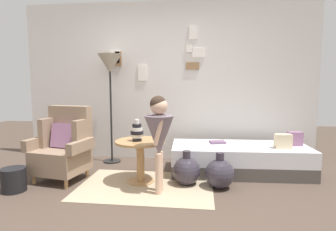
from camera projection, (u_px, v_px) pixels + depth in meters
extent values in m
plane|color=#4C3D33|center=(142.00, 208.00, 2.87)|extent=(12.00, 12.00, 0.00)
cube|color=silver|center=(166.00, 82.00, 4.64)|extent=(4.80, 0.10, 2.60)
cube|color=white|center=(189.00, 49.00, 4.48)|extent=(0.11, 0.02, 0.12)
cube|color=#BDBDBB|center=(189.00, 49.00, 4.48)|extent=(0.08, 0.01, 0.09)
cube|color=white|center=(193.00, 33.00, 4.44)|extent=(0.13, 0.02, 0.21)
cube|color=slate|center=(193.00, 33.00, 4.44)|extent=(0.10, 0.01, 0.16)
cube|color=white|center=(199.00, 53.00, 4.47)|extent=(0.21, 0.02, 0.15)
cube|color=slate|center=(199.00, 53.00, 4.47)|extent=(0.16, 0.01, 0.12)
cube|color=white|center=(142.00, 73.00, 4.62)|extent=(0.15, 0.02, 0.25)
cube|color=beige|center=(142.00, 73.00, 4.61)|extent=(0.12, 0.01, 0.20)
cube|color=olive|center=(118.00, 59.00, 4.64)|extent=(0.11, 0.02, 0.23)
cube|color=beige|center=(118.00, 59.00, 4.64)|extent=(0.08, 0.01, 0.18)
cube|color=olive|center=(193.00, 66.00, 4.51)|extent=(0.22, 0.02, 0.12)
cube|color=#5D5D5D|center=(193.00, 66.00, 4.50)|extent=(0.17, 0.01, 0.09)
cube|color=white|center=(115.00, 57.00, 4.64)|extent=(0.17, 0.02, 0.21)
cube|color=beige|center=(115.00, 57.00, 4.64)|extent=(0.13, 0.01, 0.16)
cube|color=tan|center=(146.00, 186.00, 3.45)|extent=(1.64, 1.14, 0.01)
cylinder|color=tan|center=(34.00, 179.00, 3.53)|extent=(0.04, 0.04, 0.12)
cylinder|color=tan|center=(66.00, 183.00, 3.39)|extent=(0.04, 0.04, 0.12)
cylinder|color=tan|center=(58.00, 169.00, 3.96)|extent=(0.04, 0.04, 0.12)
cylinder|color=tan|center=(87.00, 172.00, 3.82)|extent=(0.04, 0.04, 0.12)
cube|color=#8C725B|center=(61.00, 160.00, 3.65)|extent=(0.69, 0.66, 0.30)
cube|color=#8C725B|center=(71.00, 126.00, 3.82)|extent=(0.62, 0.24, 0.55)
cube|color=#8C725B|center=(48.00, 132.00, 3.78)|extent=(0.13, 0.32, 0.39)
cube|color=#8C725B|center=(81.00, 134.00, 3.63)|extent=(0.13, 0.32, 0.39)
cube|color=#8C725B|center=(38.00, 143.00, 3.70)|extent=(0.18, 0.51, 0.14)
cube|color=#8C725B|center=(81.00, 146.00, 3.51)|extent=(0.18, 0.51, 0.14)
cube|color=gray|center=(65.00, 136.00, 3.71)|extent=(0.38, 0.23, 0.33)
cube|color=#4C4742|center=(239.00, 166.00, 3.98)|extent=(1.94, 0.89, 0.18)
cube|color=silver|center=(240.00, 153.00, 3.96)|extent=(1.94, 0.89, 0.22)
cube|color=gray|center=(295.00, 139.00, 3.92)|extent=(0.20, 0.15, 0.19)
cube|color=beige|center=(283.00, 141.00, 3.76)|extent=(0.22, 0.14, 0.19)
cylinder|color=tan|center=(141.00, 181.00, 3.61)|extent=(0.35, 0.35, 0.02)
cylinder|color=tan|center=(140.00, 162.00, 3.58)|extent=(0.10, 0.10, 0.50)
cylinder|color=tan|center=(140.00, 142.00, 3.55)|extent=(0.64, 0.64, 0.03)
cylinder|color=black|center=(137.00, 139.00, 3.52)|extent=(0.12, 0.12, 0.04)
cylinder|color=white|center=(137.00, 136.00, 3.52)|extent=(0.14, 0.14, 0.04)
cylinder|color=black|center=(137.00, 132.00, 3.51)|extent=(0.16, 0.16, 0.04)
cylinder|color=white|center=(137.00, 129.00, 3.51)|extent=(0.14, 0.14, 0.04)
cylinder|color=black|center=(137.00, 126.00, 3.50)|extent=(0.12, 0.12, 0.04)
cylinder|color=white|center=(137.00, 122.00, 3.50)|extent=(0.06, 0.06, 0.06)
cylinder|color=black|center=(112.00, 161.00, 4.55)|extent=(0.28, 0.28, 0.02)
cylinder|color=black|center=(111.00, 111.00, 4.46)|extent=(0.03, 0.03, 1.64)
cone|color=#9E937F|center=(110.00, 63.00, 4.37)|extent=(0.38, 0.38, 0.29)
cylinder|color=#D8AD8E|center=(158.00, 174.00, 3.17)|extent=(0.07, 0.07, 0.48)
cylinder|color=#D8AD8E|center=(160.00, 172.00, 3.27)|extent=(0.07, 0.07, 0.48)
cone|color=slate|center=(159.00, 136.00, 3.17)|extent=(0.34, 0.34, 0.46)
cylinder|color=slate|center=(159.00, 122.00, 3.15)|extent=(0.17, 0.17, 0.18)
cylinder|color=#D8AD8E|center=(159.00, 132.00, 3.04)|extent=(0.13, 0.06, 0.31)
cylinder|color=#D8AD8E|center=(163.00, 128.00, 3.28)|extent=(0.13, 0.06, 0.31)
sphere|color=#D8AD8E|center=(159.00, 106.00, 3.13)|extent=(0.20, 0.20, 0.20)
sphere|color=#38281E|center=(158.00, 104.00, 3.13)|extent=(0.19, 0.19, 0.19)
cube|color=slate|center=(217.00, 142.00, 4.08)|extent=(0.25, 0.21, 0.03)
sphere|color=#332D38|center=(186.00, 171.00, 3.50)|extent=(0.35, 0.35, 0.35)
cylinder|color=#332D38|center=(187.00, 154.00, 3.48)|extent=(0.10, 0.10, 0.09)
sphere|color=#332D38|center=(220.00, 174.00, 3.39)|extent=(0.36, 0.36, 0.36)
cylinder|color=#332D38|center=(220.00, 156.00, 3.36)|extent=(0.10, 0.10, 0.09)
cylinder|color=black|center=(14.00, 180.00, 3.29)|extent=(0.28, 0.28, 0.28)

